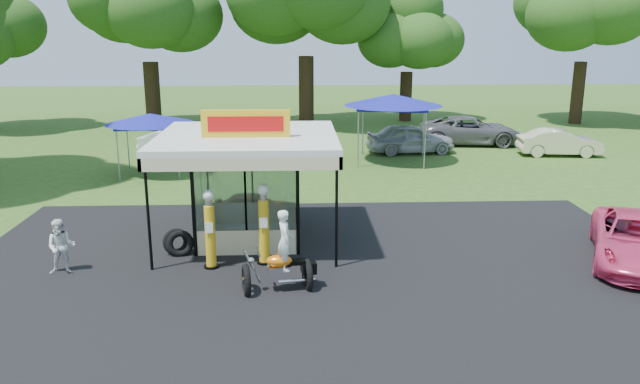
# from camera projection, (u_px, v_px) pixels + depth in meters

# --- Properties ---
(ground) EXTENTS (120.00, 120.00, 0.00)m
(ground) POSITION_uv_depth(u_px,v_px,m) (320.00, 306.00, 15.05)
(ground) COLOR #2E551A
(ground) RESTS_ON ground
(asphalt_apron) EXTENTS (20.00, 14.00, 0.04)m
(asphalt_apron) POSITION_uv_depth(u_px,v_px,m) (317.00, 274.00, 16.98)
(asphalt_apron) COLOR black
(asphalt_apron) RESTS_ON ground
(gas_station_kiosk) EXTENTS (5.40, 5.40, 4.18)m
(gas_station_kiosk) POSITION_uv_depth(u_px,v_px,m) (249.00, 185.00, 19.34)
(gas_station_kiosk) COLOR white
(gas_station_kiosk) RESTS_ON ground
(gas_pump_left) EXTENTS (0.42, 0.42, 2.27)m
(gas_pump_left) POSITION_uv_depth(u_px,v_px,m) (210.00, 232.00, 17.12)
(gas_pump_left) COLOR black
(gas_pump_left) RESTS_ON ground
(gas_pump_right) EXTENTS (0.44, 0.44, 2.35)m
(gas_pump_right) POSITION_uv_depth(u_px,v_px,m) (264.00, 227.00, 17.42)
(gas_pump_right) COLOR black
(gas_pump_right) RESTS_ON ground
(motorcycle) EXTENTS (1.95, 1.17, 2.23)m
(motorcycle) POSITION_uv_depth(u_px,v_px,m) (282.00, 259.00, 15.71)
(motorcycle) COLOR black
(motorcycle) RESTS_ON ground
(spare_tires) EXTENTS (1.01, 0.73, 0.82)m
(spare_tires) POSITION_uv_depth(u_px,v_px,m) (178.00, 243.00, 18.29)
(spare_tires) COLOR black
(spare_tires) RESTS_ON ground
(kiosk_car) EXTENTS (2.82, 1.13, 0.96)m
(kiosk_car) POSITION_uv_depth(u_px,v_px,m) (254.00, 206.00, 21.80)
(kiosk_car) COLOR gold
(kiosk_car) RESTS_ON ground
(pink_sedan) EXTENTS (4.21, 5.61, 1.42)m
(pink_sedan) POSITION_uv_depth(u_px,v_px,m) (639.00, 240.00, 17.57)
(pink_sedan) COLOR #E53E71
(pink_sedan) RESTS_ON ground
(spectator_west) EXTENTS (0.82, 0.68, 1.54)m
(spectator_west) POSITION_uv_depth(u_px,v_px,m) (61.00, 247.00, 16.86)
(spectator_west) COLOR white
(spectator_west) RESTS_ON ground
(bg_car_a) EXTENTS (4.55, 2.57, 1.42)m
(bg_car_a) POSITION_uv_depth(u_px,v_px,m) (181.00, 143.00, 32.40)
(bg_car_a) COLOR white
(bg_car_a) RESTS_ON ground
(bg_car_c) EXTENTS (4.82, 2.34, 1.58)m
(bg_car_c) POSITION_uv_depth(u_px,v_px,m) (410.00, 138.00, 33.28)
(bg_car_c) COLOR #A6A5AA
(bg_car_c) RESTS_ON ground
(bg_car_d) EXTENTS (6.02, 3.26, 1.60)m
(bg_car_d) POSITION_uv_depth(u_px,v_px,m) (470.00, 130.00, 35.80)
(bg_car_d) COLOR #5D5D5F
(bg_car_d) RESTS_ON ground
(bg_car_e) EXTENTS (4.35, 1.89, 1.39)m
(bg_car_e) POSITION_uv_depth(u_px,v_px,m) (559.00, 142.00, 32.64)
(bg_car_e) COLOR beige
(bg_car_e) RESTS_ON ground
(tent_west) EXTENTS (3.98, 3.98, 2.78)m
(tent_west) POSITION_uv_depth(u_px,v_px,m) (150.00, 119.00, 28.08)
(tent_west) COLOR gray
(tent_west) RESTS_ON ground
(tent_east) EXTENTS (4.83, 4.83, 3.37)m
(tent_east) POSITION_uv_depth(u_px,v_px,m) (393.00, 101.00, 30.59)
(tent_east) COLOR gray
(tent_east) RESTS_ON ground
(oak_far_b) EXTENTS (10.04, 10.04, 11.98)m
(oak_far_b) POSITION_uv_depth(u_px,v_px,m) (147.00, 10.00, 40.41)
(oak_far_b) COLOR black
(oak_far_b) RESTS_ON ground
(oak_far_d) EXTENTS (8.12, 8.12, 9.67)m
(oak_far_d) POSITION_uv_depth(u_px,v_px,m) (408.00, 33.00, 43.58)
(oak_far_d) COLOR black
(oak_far_d) RESTS_ON ground
(oak_far_e) EXTENTS (9.94, 9.94, 11.84)m
(oak_far_e) POSITION_uv_depth(u_px,v_px,m) (586.00, 12.00, 41.97)
(oak_far_e) COLOR black
(oak_far_e) RESTS_ON ground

